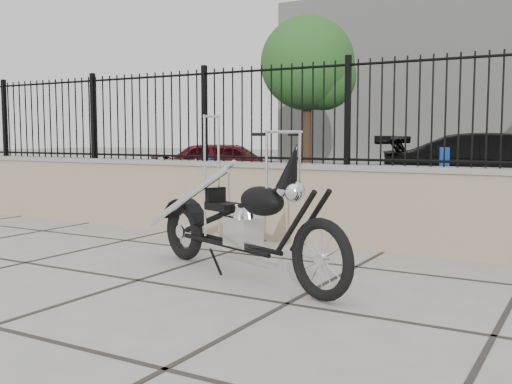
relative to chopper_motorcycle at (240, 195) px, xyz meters
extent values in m
plane|color=#99968E|center=(-0.71, -0.59, -0.76)|extent=(90.00, 90.00, 0.00)
plane|color=black|center=(-0.71, 11.91, -0.76)|extent=(30.00, 30.00, 0.00)
cube|color=gray|center=(-0.71, 1.91, -0.28)|extent=(14.00, 0.36, 0.96)
cube|color=black|center=(-0.71, 1.91, 0.80)|extent=(14.00, 0.08, 1.20)
imported|color=#45090E|center=(-4.40, 6.75, -0.17)|extent=(3.75, 2.72, 1.19)
cylinder|color=blue|center=(-3.45, 4.49, -0.29)|extent=(0.12, 0.12, 0.93)
cylinder|color=#0C44B4|center=(0.95, 3.92, -0.19)|extent=(0.17, 0.17, 1.13)
cylinder|color=#382619|center=(-6.77, 15.89, 0.88)|extent=(0.33, 0.33, 3.27)
sphere|color=#2E6827|center=(-6.77, 15.89, 3.39)|extent=(3.49, 3.49, 3.49)
camera|label=1|loc=(2.83, -4.62, 0.54)|focal=42.00mm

